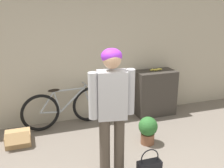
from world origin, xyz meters
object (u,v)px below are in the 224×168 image
Objects in this scene: person at (112,103)px; potted_plant at (148,129)px; handbag at (149,168)px; bicycle at (66,107)px; banana at (156,70)px; cardboard_box at (18,138)px.

person is 3.69× the size of potted_plant.
handbag is 0.89× the size of potted_plant.
bicycle is (-0.36, 1.68, -0.68)m from person.
bicycle is 3.94× the size of handbag.
bicycle is at bearing 136.97° from potted_plant.
person is at bearing -85.27° from bicycle.
banana reaches higher than cardboard_box.
banana is 0.69× the size of cardboard_box.
potted_plant is at bearing -121.63° from banana.
person is 6.03× the size of banana.
handbag is at bearing -118.75° from banana.
potted_plant is (2.07, -0.67, 0.16)m from cardboard_box.
banana is 1.49m from potted_plant.
person is 4.16× the size of cardboard_box.
banana reaches higher than potted_plant.
person reaches higher than potted_plant.
person is 2.28m from banana.
person is 4.16× the size of handbag.
bicycle is at bearing 111.78° from person.
bicycle reaches higher than potted_plant.
cardboard_box is at bearing 144.74° from person.
handbag is at bearing -16.73° from person.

